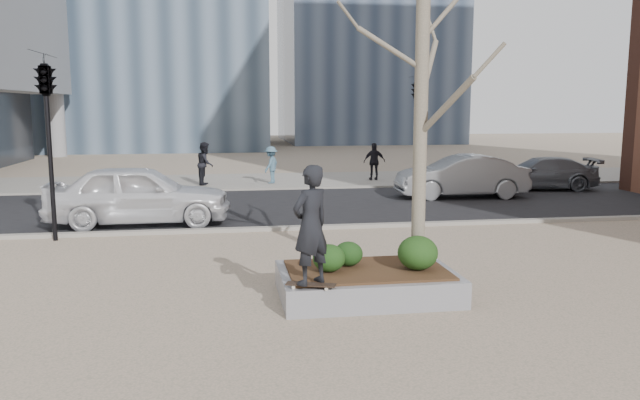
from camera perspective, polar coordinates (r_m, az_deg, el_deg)
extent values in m
plane|color=tan|center=(10.79, -0.98, -9.02)|extent=(120.00, 120.00, 0.00)
cube|color=black|center=(20.49, -4.88, -0.57)|extent=(60.00, 8.00, 0.02)
cube|color=gray|center=(27.41, -5.94, 1.74)|extent=(60.00, 6.00, 0.02)
cube|color=gray|center=(10.90, 4.28, -7.62)|extent=(3.00, 2.00, 0.45)
cube|color=#382314|center=(10.83, 4.29, -6.38)|extent=(2.70, 1.70, 0.04)
ellipsoid|color=#193E14|center=(10.56, 0.82, -5.33)|extent=(0.55, 0.55, 0.47)
ellipsoid|color=#113612|center=(10.95, 2.61, -4.93)|extent=(0.50, 0.50, 0.43)
ellipsoid|color=#123410|center=(10.80, 8.93, -4.79)|extent=(0.69, 0.69, 0.59)
imported|color=black|center=(9.57, -0.86, -2.31)|extent=(0.81, 0.75, 1.86)
imported|color=white|center=(17.84, -16.21, 0.51)|extent=(4.93, 1.99, 1.68)
imported|color=gray|center=(22.83, 12.79, 2.13)|extent=(4.67, 1.82, 1.51)
imported|color=#595D66|center=(25.93, 19.46, 2.32)|extent=(4.62, 2.62, 1.26)
imported|color=black|center=(26.23, -10.44, 3.30)|extent=(0.78, 0.94, 1.77)
imported|color=#45667C|center=(26.40, -4.51, 3.22)|extent=(0.98, 1.16, 1.56)
imported|color=black|center=(27.56, 5.00, 3.53)|extent=(0.97, 0.42, 1.64)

